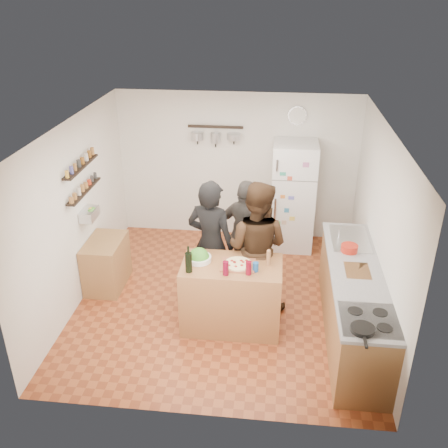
# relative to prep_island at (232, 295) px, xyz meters

# --- Properties ---
(room_shell) EXTENTS (4.20, 4.20, 4.20)m
(room_shell) POSITION_rel_prep_island_xyz_m (-0.17, 0.93, 0.79)
(room_shell) COLOR brown
(room_shell) RESTS_ON ground
(prep_island) EXTENTS (1.25, 0.72, 0.91)m
(prep_island) POSITION_rel_prep_island_xyz_m (0.00, 0.00, 0.00)
(prep_island) COLOR #9D5F39
(prep_island) RESTS_ON floor
(pizza_board) EXTENTS (0.42, 0.34, 0.02)m
(pizza_board) POSITION_rel_prep_island_xyz_m (0.08, -0.02, 0.47)
(pizza_board) COLOR brown
(pizza_board) RESTS_ON prep_island
(pizza) EXTENTS (0.34, 0.34, 0.02)m
(pizza) POSITION_rel_prep_island_xyz_m (0.08, -0.02, 0.48)
(pizza) COLOR beige
(pizza) RESTS_ON pizza_board
(salad_bowl) EXTENTS (0.31, 0.31, 0.06)m
(salad_bowl) POSITION_rel_prep_island_xyz_m (-0.42, 0.05, 0.49)
(salad_bowl) COLOR silver
(salad_bowl) RESTS_ON prep_island
(wine_bottle) EXTENTS (0.08, 0.08, 0.25)m
(wine_bottle) POSITION_rel_prep_island_xyz_m (-0.50, -0.22, 0.58)
(wine_bottle) COLOR black
(wine_bottle) RESTS_ON prep_island
(wine_glass_near) EXTENTS (0.07, 0.07, 0.18)m
(wine_glass_near) POSITION_rel_prep_island_xyz_m (-0.05, -0.24, 0.54)
(wine_glass_near) COLOR #57071B
(wine_glass_near) RESTS_ON prep_island
(wine_glass_far) EXTENTS (0.07, 0.07, 0.17)m
(wine_glass_far) POSITION_rel_prep_island_xyz_m (0.22, -0.20, 0.54)
(wine_glass_far) COLOR #5F0817
(wine_glass_far) RESTS_ON prep_island
(pepper_mill) EXTENTS (0.05, 0.05, 0.17)m
(pepper_mill) POSITION_rel_prep_island_xyz_m (0.45, 0.05, 0.54)
(pepper_mill) COLOR #94633E
(pepper_mill) RESTS_ON prep_island
(salt_canister) EXTENTS (0.07, 0.07, 0.12)m
(salt_canister) POSITION_rel_prep_island_xyz_m (0.30, -0.12, 0.51)
(salt_canister) COLOR navy
(salt_canister) RESTS_ON prep_island
(person_left) EXTENTS (0.76, 0.61, 1.82)m
(person_left) POSITION_rel_prep_island_xyz_m (-0.33, 0.50, 0.45)
(person_left) COLOR black
(person_left) RESTS_ON floor
(person_center) EXTENTS (1.05, 0.91, 1.84)m
(person_center) POSITION_rel_prep_island_xyz_m (0.27, 0.48, 0.46)
(person_center) COLOR black
(person_center) RESTS_ON floor
(person_back) EXTENTS (1.03, 0.77, 1.62)m
(person_back) POSITION_rel_prep_island_xyz_m (0.11, 1.02, 0.36)
(person_back) COLOR #312E2C
(person_back) RESTS_ON floor
(counter_run) EXTENTS (0.63, 2.63, 0.90)m
(counter_run) POSITION_rel_prep_island_xyz_m (1.53, -0.01, -0.01)
(counter_run) COLOR #9E7042
(counter_run) RESTS_ON floor
(stove_top) EXTENTS (0.60, 0.62, 0.02)m
(stove_top) POSITION_rel_prep_island_xyz_m (1.53, -0.96, 0.46)
(stove_top) COLOR white
(stove_top) RESTS_ON counter_run
(skillet) EXTENTS (0.25, 0.25, 0.05)m
(skillet) POSITION_rel_prep_island_xyz_m (1.43, -1.16, 0.49)
(skillet) COLOR black
(skillet) RESTS_ON stove_top
(sink) EXTENTS (0.50, 0.80, 0.03)m
(sink) POSITION_rel_prep_island_xyz_m (1.53, 0.84, 0.46)
(sink) COLOR silver
(sink) RESTS_ON counter_run
(cutting_board) EXTENTS (0.30, 0.40, 0.02)m
(cutting_board) POSITION_rel_prep_island_xyz_m (1.53, 0.02, 0.46)
(cutting_board) COLOR brown
(cutting_board) RESTS_ON counter_run
(red_bowl) EXTENTS (0.22, 0.22, 0.09)m
(red_bowl) POSITION_rel_prep_island_xyz_m (1.48, 0.48, 0.51)
(red_bowl) COLOR #AE2113
(red_bowl) RESTS_ON counter_run
(fridge) EXTENTS (0.70, 0.68, 1.80)m
(fridge) POSITION_rel_prep_island_xyz_m (0.78, 2.29, 0.45)
(fridge) COLOR white
(fridge) RESTS_ON floor
(wall_clock) EXTENTS (0.30, 0.03, 0.30)m
(wall_clock) POSITION_rel_prep_island_xyz_m (0.78, 2.62, 1.69)
(wall_clock) COLOR silver
(wall_clock) RESTS_ON back_wall
(spice_shelf_lower) EXTENTS (0.12, 1.00, 0.02)m
(spice_shelf_lower) POSITION_rel_prep_island_xyz_m (-2.10, 0.74, 1.04)
(spice_shelf_lower) COLOR black
(spice_shelf_lower) RESTS_ON left_wall
(spice_shelf_upper) EXTENTS (0.12, 1.00, 0.02)m
(spice_shelf_upper) POSITION_rel_prep_island_xyz_m (-2.10, 0.74, 1.40)
(spice_shelf_upper) COLOR black
(spice_shelf_upper) RESTS_ON left_wall
(produce_basket) EXTENTS (0.18, 0.35, 0.14)m
(produce_basket) POSITION_rel_prep_island_xyz_m (-2.07, 0.74, 0.69)
(produce_basket) COLOR silver
(produce_basket) RESTS_ON left_wall
(side_table) EXTENTS (0.50, 0.80, 0.73)m
(side_table) POSITION_rel_prep_island_xyz_m (-1.91, 0.74, -0.09)
(side_table) COLOR olive
(side_table) RESTS_ON floor
(pot_rack) EXTENTS (0.90, 0.04, 0.04)m
(pot_rack) POSITION_rel_prep_island_xyz_m (-0.52, 2.54, 1.49)
(pot_rack) COLOR black
(pot_rack) RESTS_ON back_wall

